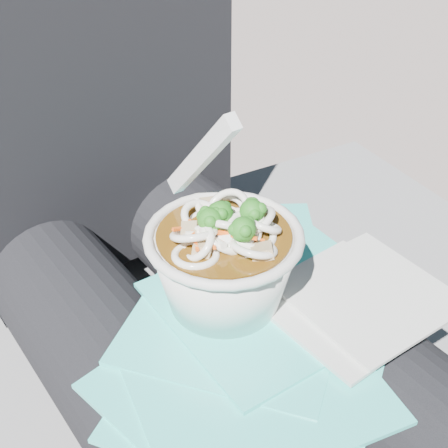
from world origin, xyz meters
TOP-DOWN VIEW (x-y plane):
  - lap at (0.00, 0.00)m, footprint 0.31×0.48m
  - person_body at (0.00, 0.09)m, footprint 0.34×0.94m
  - plastic_bag at (-0.00, -0.04)m, footprint 0.32×0.36m
  - napkins at (0.09, -0.07)m, footprint 0.15×0.14m
  - udon_bowl at (-0.00, 0.00)m, footprint 0.16×0.16m

SIDE VIEW (x-z plane):
  - lap at x=0.00m, z-range 0.48..0.62m
  - person_body at x=0.00m, z-range 0.06..1.08m
  - plastic_bag at x=0.00m, z-range 0.62..0.63m
  - napkins at x=0.09m, z-range 0.63..0.64m
  - udon_bowl at x=0.00m, z-range 0.59..0.77m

